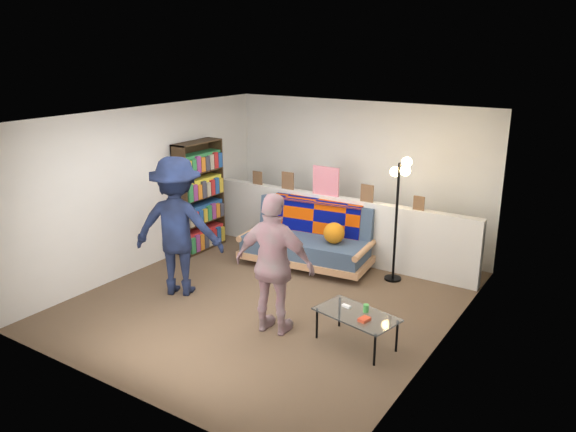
# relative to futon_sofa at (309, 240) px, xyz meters

# --- Properties ---
(ground) EXTENTS (5.00, 5.00, 0.00)m
(ground) POSITION_rel_futon_sofa_xyz_m (0.22, -1.33, -0.39)
(ground) COLOR brown
(ground) RESTS_ON ground
(room_shell) EXTENTS (4.60, 5.05, 2.45)m
(room_shell) POSITION_rel_futon_sofa_xyz_m (0.22, -0.85, 1.28)
(room_shell) COLOR silver
(room_shell) RESTS_ON ground
(half_wall_ledge) EXTENTS (4.45, 0.15, 1.00)m
(half_wall_ledge) POSITION_rel_futon_sofa_xyz_m (0.22, 0.47, 0.11)
(half_wall_ledge) COLOR silver
(half_wall_ledge) RESTS_ON ground
(ledge_decor) EXTENTS (2.97, 0.02, 0.45)m
(ledge_decor) POSITION_rel_futon_sofa_xyz_m (-0.01, 0.45, 0.78)
(ledge_decor) COLOR brown
(ledge_decor) RESTS_ON half_wall_ledge
(futon_sofa) EXTENTS (2.05, 1.15, 0.84)m
(futon_sofa) POSITION_rel_futon_sofa_xyz_m (0.00, 0.00, 0.00)
(futon_sofa) COLOR tan
(futon_sofa) RESTS_ON ground
(bookshelf) EXTENTS (0.30, 0.89, 1.78)m
(bookshelf) POSITION_rel_futon_sofa_xyz_m (-1.87, -0.35, 0.44)
(bookshelf) COLOR black
(bookshelf) RESTS_ON ground
(coffee_table) EXTENTS (0.99, 0.68, 0.47)m
(coffee_table) POSITION_rel_futon_sofa_xyz_m (1.68, -1.78, -0.04)
(coffee_table) COLOR black
(coffee_table) RESTS_ON ground
(floor_lamp) EXTENTS (0.35, 0.33, 1.78)m
(floor_lamp) POSITION_rel_futon_sofa_xyz_m (1.33, 0.18, 0.87)
(floor_lamp) COLOR black
(floor_lamp) RESTS_ON ground
(person_left) EXTENTS (1.38, 1.12, 1.87)m
(person_left) POSITION_rel_futon_sofa_xyz_m (-0.96, -1.80, 0.54)
(person_left) COLOR black
(person_left) RESTS_ON ground
(person_right) EXTENTS (1.02, 0.53, 1.67)m
(person_right) POSITION_rel_futon_sofa_xyz_m (0.74, -2.01, 0.44)
(person_right) COLOR #CE8595
(person_right) RESTS_ON ground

